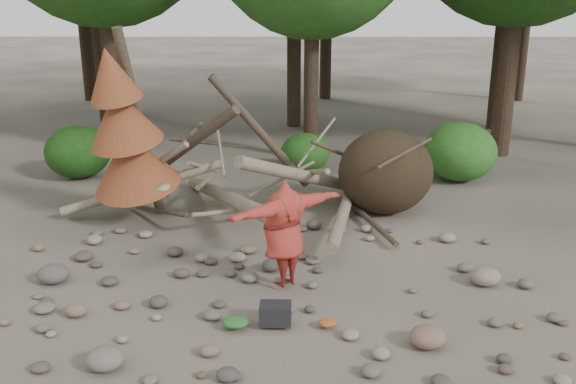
{
  "coord_description": "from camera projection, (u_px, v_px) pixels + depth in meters",
  "views": [
    {
      "loc": [
        0.43,
        -9.99,
        5.09
      ],
      "look_at": [
        0.36,
        1.5,
        1.4
      ],
      "focal_mm": 40.0,
      "sensor_mm": 36.0,
      "label": 1
    }
  ],
  "objects": [
    {
      "name": "deadfall_pile",
      "position": [
        361.0,
        174.0,
        14.8
      ],
      "size": [
        8.55,
        5.24,
        3.3
      ],
      "color": "#332619",
      "rests_on": "ground"
    },
    {
      "name": "boulder_front_right",
      "position": [
        428.0,
        337.0,
        9.45
      ],
      "size": [
        0.55,
        0.5,
        0.33
      ],
      "primitive_type": "ellipsoid",
      "color": "#7C5E4D",
      "rests_on": "ground"
    },
    {
      "name": "boulder_mid_right",
      "position": [
        486.0,
        276.0,
        11.42
      ],
      "size": [
        0.54,
        0.49,
        0.32
      ],
      "primitive_type": "ellipsoid",
      "color": "gray",
      "rests_on": "ground"
    },
    {
      "name": "ground",
      "position": [
        267.0,
        296.0,
        11.07
      ],
      "size": [
        120.0,
        120.0,
        0.0
      ],
      "primitive_type": "plane",
      "color": "#514C44",
      "rests_on": "ground"
    },
    {
      "name": "boulder_front_left",
      "position": [
        105.0,
        359.0,
        8.9
      ],
      "size": [
        0.54,
        0.49,
        0.32
      ],
      "primitive_type": "ellipsoid",
      "color": "#6E665B",
      "rests_on": "ground"
    },
    {
      "name": "bush_left",
      "position": [
        78.0,
        152.0,
        17.74
      ],
      "size": [
        1.8,
        1.8,
        1.44
      ],
      "primitive_type": "ellipsoid",
      "color": "#1D4B14",
      "rests_on": "ground"
    },
    {
      "name": "boulder_mid_left",
      "position": [
        53.0,
        274.0,
        11.5
      ],
      "size": [
        0.57,
        0.52,
        0.34
      ],
      "primitive_type": "ellipsoid",
      "color": "#5A514B",
      "rests_on": "ground"
    },
    {
      "name": "backpack",
      "position": [
        275.0,
        317.0,
        10.02
      ],
      "size": [
        0.5,
        0.34,
        0.33
      ],
      "primitive_type": "cube",
      "rotation": [
        0.0,
        0.0,
        -0.03
      ],
      "color": "black",
      "rests_on": "ground"
    },
    {
      "name": "frisbee_thrower",
      "position": [
        284.0,
        234.0,
        11.04
      ],
      "size": [
        3.42,
        1.89,
        1.9
      ],
      "color": "#9F2D23",
      "rests_on": "ground"
    },
    {
      "name": "cloth_green",
      "position": [
        236.0,
        325.0,
        9.96
      ],
      "size": [
        0.42,
        0.35,
        0.16
      ],
      "primitive_type": "ellipsoid",
      "color": "#2A6026",
      "rests_on": "ground"
    },
    {
      "name": "bush_right",
      "position": [
        459.0,
        152.0,
        17.46
      ],
      "size": [
        2.0,
        2.0,
        1.6
      ],
      "primitive_type": "ellipsoid",
      "color": "#317023",
      "rests_on": "ground"
    },
    {
      "name": "dead_conifer",
      "position": [
        126.0,
        133.0,
        13.65
      ],
      "size": [
        2.06,
        2.16,
        4.35
      ],
      "color": "#4C3F30",
      "rests_on": "ground"
    },
    {
      "name": "bush_mid",
      "position": [
        305.0,
        153.0,
        18.32
      ],
      "size": [
        1.4,
        1.4,
        1.12
      ],
      "primitive_type": "ellipsoid",
      "color": "#275F1B",
      "rests_on": "ground"
    },
    {
      "name": "cloth_orange",
      "position": [
        328.0,
        326.0,
        9.98
      ],
      "size": [
        0.29,
        0.24,
        0.11
      ],
      "primitive_type": "ellipsoid",
      "color": "#A44B1C",
      "rests_on": "ground"
    }
  ]
}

